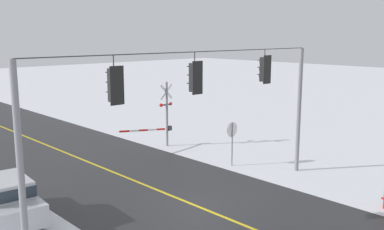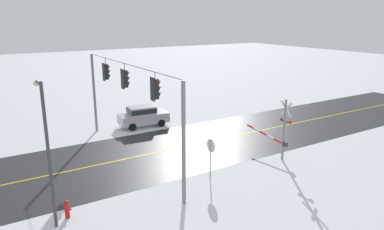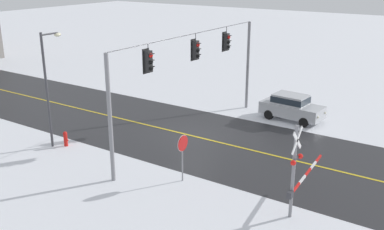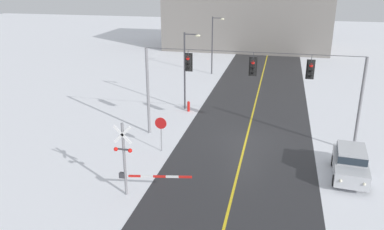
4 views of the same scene
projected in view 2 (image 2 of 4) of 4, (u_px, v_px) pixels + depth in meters
name	position (u px, v px, depth m)	size (l,w,h in m)	color
ground_plane	(130.00, 158.00, 23.82)	(160.00, 160.00, 0.00)	white
road_asphalt	(32.00, 179.00, 20.78)	(9.00, 80.00, 0.01)	#28282B
lane_centre_line	(32.00, 179.00, 20.77)	(0.14, 72.00, 0.01)	gold
signal_span	(127.00, 95.00, 22.71)	(14.20, 0.47, 6.22)	gray
stop_sign	(211.00, 150.00, 20.54)	(0.80, 0.09, 2.35)	gray
railroad_crossing	(281.00, 129.00, 23.34)	(4.01, 0.31, 4.00)	gray
parked_car_silver	(143.00, 115.00, 30.55)	(2.09, 4.30, 1.74)	#B7BABF
streetlamp_near	(46.00, 141.00, 15.24)	(1.39, 0.28, 6.50)	#38383D
fire_hydrant	(67.00, 209.00, 16.65)	(0.24, 0.31, 0.88)	red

